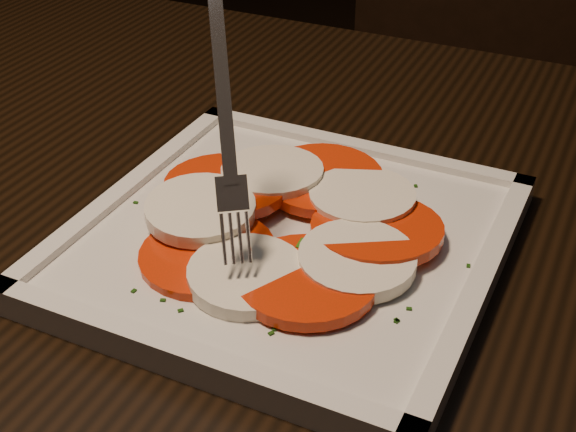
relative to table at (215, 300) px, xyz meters
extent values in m
cube|color=black|center=(0.00, 0.00, 0.08)|extent=(1.30, 0.95, 0.04)
cylinder|color=black|center=(-0.58, 0.27, -0.30)|extent=(0.06, 0.06, 0.71)
cube|color=black|center=(-0.08, 0.76, -0.20)|extent=(0.52, 0.52, 0.04)
cylinder|color=black|center=(-0.20, 0.54, -0.45)|extent=(0.04, 0.04, 0.41)
cylinder|color=black|center=(0.15, 0.64, -0.45)|extent=(0.04, 0.04, 0.41)
cylinder|color=black|center=(-0.30, 0.88, -0.45)|extent=(0.04, 0.04, 0.41)
cylinder|color=black|center=(0.04, 0.99, -0.45)|extent=(0.04, 0.04, 0.41)
cube|color=white|center=(0.09, -0.02, 0.11)|extent=(0.32, 0.32, 0.01)
cylinder|color=red|center=(0.06, -0.08, 0.12)|extent=(0.09, 0.09, 0.01)
cylinder|color=white|center=(0.10, -0.08, 0.12)|extent=(0.08, 0.08, 0.01)
cylinder|color=red|center=(0.13, -0.07, 0.12)|extent=(0.09, 0.09, 0.01)
cylinder|color=white|center=(0.15, -0.03, 0.12)|extent=(0.08, 0.08, 0.02)
cylinder|color=red|center=(0.14, 0.01, 0.12)|extent=(0.09, 0.09, 0.02)
cylinder|color=white|center=(0.12, 0.03, 0.12)|extent=(0.08, 0.08, 0.01)
cylinder|color=red|center=(0.08, 0.04, 0.13)|extent=(0.09, 0.09, 0.01)
cylinder|color=white|center=(0.04, 0.02, 0.13)|extent=(0.08, 0.08, 0.01)
cylinder|color=red|center=(0.03, -0.01, 0.13)|extent=(0.09, 0.09, 0.01)
cylinder|color=white|center=(0.03, -0.05, 0.13)|extent=(0.08, 0.08, 0.02)
cube|color=#235E10|center=(0.14, 0.01, 0.12)|extent=(0.04, 0.04, 0.00)
cube|color=#235E10|center=(0.05, -0.05, 0.12)|extent=(0.03, 0.03, 0.01)
cube|color=#235E10|center=(0.12, -0.04, 0.12)|extent=(0.03, 0.02, 0.00)
cube|color=#235E10|center=(0.05, -0.03, 0.12)|extent=(0.02, 0.04, 0.00)
cube|color=#235E10|center=(0.07, 0.04, 0.12)|extent=(0.04, 0.04, 0.00)
cube|color=#235E10|center=(0.13, -0.03, 0.12)|extent=(0.04, 0.03, 0.00)
cube|color=#163D0B|center=(0.06, -0.13, 0.11)|extent=(0.00, 0.00, 0.00)
cube|color=#163D0B|center=(0.18, -0.01, 0.11)|extent=(0.00, 0.00, 0.00)
cube|color=#163D0B|center=(0.04, -0.13, 0.11)|extent=(0.00, 0.00, 0.00)
cube|color=#163D0B|center=(0.14, 0.09, 0.11)|extent=(0.00, 0.00, 0.00)
cube|color=#163D0B|center=(0.21, 0.01, 0.11)|extent=(0.00, 0.00, 0.00)
cube|color=#163D0B|center=(0.02, 0.04, 0.11)|extent=(0.00, 0.00, 0.00)
cube|color=#163D0B|center=(0.04, 0.07, 0.11)|extent=(0.00, 0.00, 0.00)
cube|color=#163D0B|center=(0.13, -0.11, 0.11)|extent=(0.00, 0.00, 0.00)
cube|color=#163D0B|center=(0.14, -0.11, 0.11)|extent=(0.00, 0.00, 0.00)
cube|color=#163D0B|center=(0.08, -0.13, 0.11)|extent=(0.00, 0.00, 0.00)
cube|color=#163D0B|center=(0.06, 0.07, 0.11)|extent=(0.00, 0.00, 0.00)
cube|color=#163D0B|center=(0.06, 0.06, 0.11)|extent=(0.00, 0.00, 0.00)
cube|color=#163D0B|center=(0.11, -0.10, 0.11)|extent=(0.00, 0.00, 0.00)
cube|color=#163D0B|center=(-0.01, -0.04, 0.11)|extent=(0.00, 0.00, 0.00)
cube|color=#163D0B|center=(0.20, -0.05, 0.11)|extent=(0.00, 0.00, 0.00)
cube|color=#163D0B|center=(-0.03, -0.05, 0.11)|extent=(0.00, 0.00, 0.00)
cube|color=#163D0B|center=(0.03, -0.09, 0.11)|extent=(0.00, 0.00, 0.00)
cube|color=#163D0B|center=(0.01, 0.04, 0.11)|extent=(0.00, 0.00, 0.00)
cube|color=#163D0B|center=(0.19, -0.06, 0.11)|extent=(0.00, 0.00, 0.00)
cube|color=#163D0B|center=(0.01, 0.02, 0.11)|extent=(0.00, 0.00, 0.00)
cube|color=#163D0B|center=(0.15, 0.05, 0.11)|extent=(0.00, 0.00, 0.00)
cube|color=#163D0B|center=(0.07, 0.09, 0.11)|extent=(0.00, 0.00, 0.00)
cube|color=#163D0B|center=(0.19, -0.06, 0.11)|extent=(0.00, 0.00, 0.00)
camera|label=1|loc=(0.34, -0.41, 0.44)|focal=50.00mm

